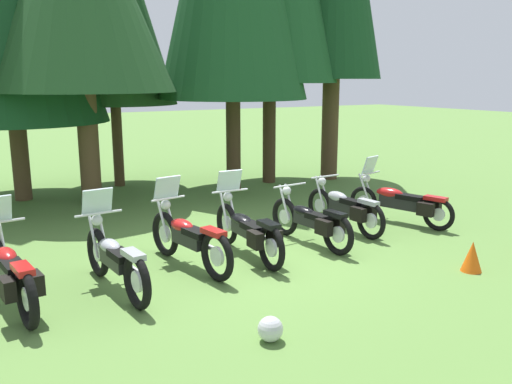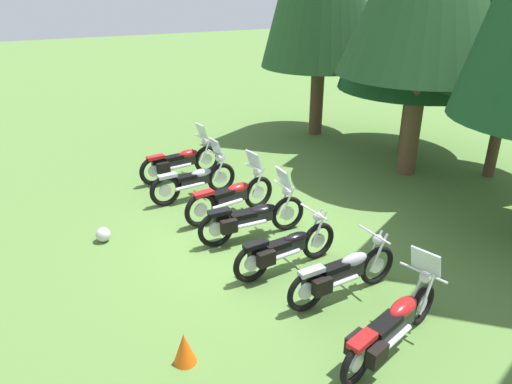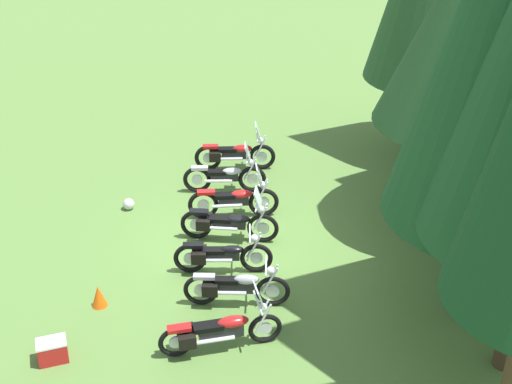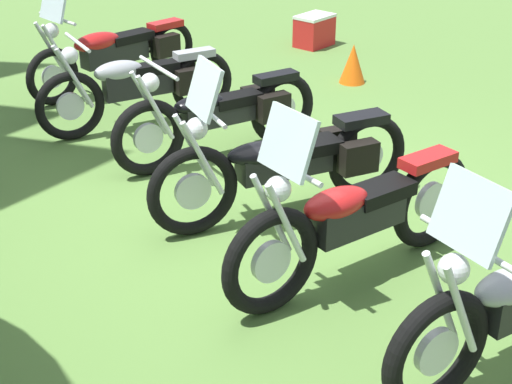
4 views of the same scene
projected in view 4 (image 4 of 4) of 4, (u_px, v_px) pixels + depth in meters
name	position (u px, v px, depth m)	size (l,w,h in m)	color
ground_plane	(277.00, 211.00, 6.51)	(80.00, 80.00, 0.00)	#547A38
motorcycle_2	(354.00, 217.00, 5.39)	(0.66, 2.26, 1.39)	black
motorcycle_3	(287.00, 161.00, 6.27)	(0.69, 2.34, 1.38)	black
motorcycle_4	(222.00, 114.00, 7.33)	(0.75, 2.18, 1.01)	black
motorcycle_5	(142.00, 85.00, 8.06)	(0.72, 2.18, 1.01)	black
motorcycle_6	(116.00, 50.00, 9.19)	(1.04, 2.27, 1.34)	black
picnic_cooler	(314.00, 30.00, 10.92)	(0.55, 0.64, 0.44)	red
traffic_cone	(353.00, 64.00, 9.44)	(0.32, 0.32, 0.48)	#EA590F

